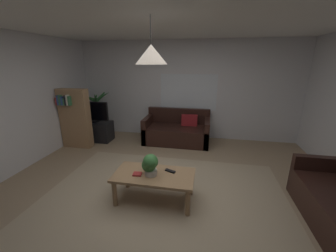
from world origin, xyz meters
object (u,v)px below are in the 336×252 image
at_px(book_on_table_0, 137,174).
at_px(bookshelf_corner, 75,118).
at_px(tv_stand, 95,131).
at_px(potted_palm_corner, 98,114).
at_px(potted_plant_on_table, 150,164).
at_px(tv, 92,112).
at_px(coffee_table, 154,178).
at_px(pendant_lamp, 151,54).
at_px(couch_under_window, 177,132).
at_px(remote_on_table_0, 170,171).

relative_size(book_on_table_0, bookshelf_corner, 0.09).
xyz_separation_m(tv_stand, bookshelf_corner, (-0.19, -0.47, 0.47)).
height_order(potted_palm_corner, bookshelf_corner, bookshelf_corner).
bearing_deg(potted_plant_on_table, tv, 134.97).
bearing_deg(coffee_table, bookshelf_corner, 145.15).
height_order(tv_stand, pendant_lamp, pendant_lamp).
bearing_deg(bookshelf_corner, coffee_table, -34.85).
relative_size(couch_under_window, book_on_table_0, 13.15).
xyz_separation_m(couch_under_window, potted_plant_on_table, (-0.03, -2.42, 0.33)).
height_order(potted_plant_on_table, tv, tv).
height_order(remote_on_table_0, pendant_lamp, pendant_lamp).
height_order(couch_under_window, remote_on_table_0, couch_under_window).
bearing_deg(book_on_table_0, coffee_table, 15.80).
bearing_deg(pendant_lamp, couch_under_window, 90.53).
distance_m(book_on_table_0, bookshelf_corner, 2.73).
distance_m(potted_palm_corner, bookshelf_corner, 0.96).
bearing_deg(couch_under_window, tv, -172.07).
bearing_deg(pendant_lamp, tv_stand, 135.78).
relative_size(remote_on_table_0, tv_stand, 0.18).
distance_m(coffee_table, potted_palm_corner, 3.48).
distance_m(coffee_table, bookshelf_corner, 2.88).
bearing_deg(tv, couch_under_window, 7.93).
xyz_separation_m(couch_under_window, pendant_lamp, (0.02, -2.38, 1.80)).
bearing_deg(potted_plant_on_table, bookshelf_corner, 144.03).
height_order(couch_under_window, tv, tv).
distance_m(book_on_table_0, pendant_lamp, 1.65).
bearing_deg(book_on_table_0, tv, 131.97).
bearing_deg(coffee_table, remote_on_table_0, 26.44).
relative_size(remote_on_table_0, bookshelf_corner, 0.11).
relative_size(coffee_table, potted_palm_corner, 0.90).
relative_size(remote_on_table_0, pendant_lamp, 0.29).
relative_size(book_on_table_0, potted_palm_corner, 0.10).
bearing_deg(bookshelf_corner, couch_under_window, 17.78).
bearing_deg(tv_stand, remote_on_table_0, -39.95).
distance_m(couch_under_window, coffee_table, 2.38).
height_order(couch_under_window, potted_palm_corner, potted_palm_corner).
xyz_separation_m(potted_plant_on_table, bookshelf_corner, (-2.30, 1.67, 0.11)).
bearing_deg(remote_on_table_0, couch_under_window, -152.55).
height_order(tv_stand, bookshelf_corner, bookshelf_corner).
height_order(tv_stand, tv, tv).
xyz_separation_m(book_on_table_0, tv, (-1.93, 2.15, 0.32)).
distance_m(potted_plant_on_table, bookshelf_corner, 2.85).
height_order(book_on_table_0, potted_palm_corner, potted_palm_corner).
distance_m(coffee_table, book_on_table_0, 0.25).
height_order(coffee_table, tv_stand, tv_stand).
height_order(couch_under_window, coffee_table, couch_under_window).
distance_m(tv, bookshelf_corner, 0.49).
height_order(remote_on_table_0, tv, tv).
bearing_deg(remote_on_table_0, potted_plant_on_table, -40.28).
height_order(couch_under_window, potted_plant_on_table, couch_under_window).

